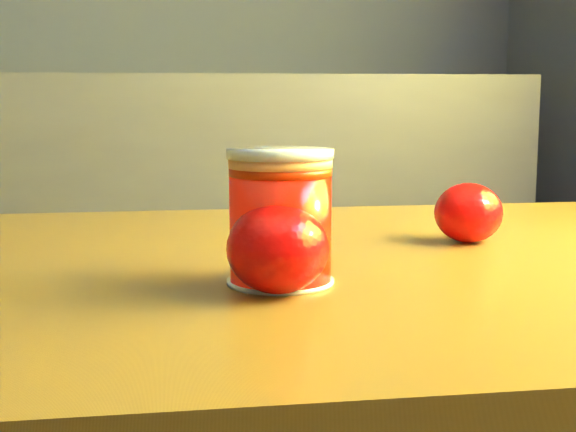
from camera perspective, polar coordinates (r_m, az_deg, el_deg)
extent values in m
cube|color=brown|center=(0.72, 4.34, -4.47)|extent=(0.96, 0.68, 0.04)
cylinder|color=red|center=(0.61, -0.54, -0.71)|extent=(0.08, 0.08, 0.09)
cylinder|color=#FBA866|center=(0.60, -0.55, 3.80)|extent=(0.08, 0.08, 0.01)
cylinder|color=silver|center=(0.60, -0.55, 4.37)|extent=(0.08, 0.08, 0.01)
ellipsoid|color=red|center=(0.58, -0.74, -2.32)|extent=(0.09, 0.09, 0.07)
ellipsoid|color=red|center=(0.80, 12.71, 0.22)|extent=(0.08, 0.08, 0.06)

